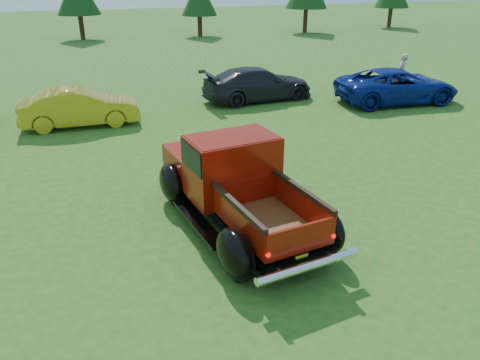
# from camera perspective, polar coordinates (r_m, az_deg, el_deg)

# --- Properties ---
(ground) EXTENTS (120.00, 120.00, 0.00)m
(ground) POSITION_cam_1_polar(r_m,az_deg,el_deg) (10.03, 2.64, -5.48)
(ground) COLOR #255217
(ground) RESTS_ON ground
(pickup_truck) EXTENTS (3.00, 5.29, 1.88)m
(pickup_truck) POSITION_cam_1_polar(r_m,az_deg,el_deg) (9.90, -0.96, -0.07)
(pickup_truck) COLOR black
(pickup_truck) RESTS_ON ground
(show_car_yellow) EXTENTS (3.95, 1.42, 1.30)m
(show_car_yellow) POSITION_cam_1_polar(r_m,az_deg,el_deg) (17.10, -18.96, 8.38)
(show_car_yellow) COLOR #B89B18
(show_car_yellow) RESTS_ON ground
(show_car_grey) EXTENTS (4.76, 2.33, 1.33)m
(show_car_grey) POSITION_cam_1_polar(r_m,az_deg,el_deg) (19.57, 2.19, 11.63)
(show_car_grey) COLOR black
(show_car_grey) RESTS_ON ground
(show_car_blue) EXTENTS (5.03, 2.59, 1.36)m
(show_car_blue) POSITION_cam_1_polar(r_m,az_deg,el_deg) (20.19, 18.61, 10.84)
(show_car_blue) COLOR navy
(show_car_blue) RESTS_ON ground
(spectator) EXTENTS (0.74, 0.68, 1.70)m
(spectator) POSITION_cam_1_polar(r_m,az_deg,el_deg) (21.79, 19.05, 12.16)
(spectator) COLOR #B0A899
(spectator) RESTS_ON ground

